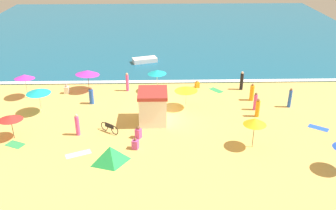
% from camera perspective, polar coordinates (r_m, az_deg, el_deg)
% --- Properties ---
extents(ground_plane, '(60.00, 60.00, 0.00)m').
position_cam_1_polar(ground_plane, '(32.34, -0.48, -0.66)').
color(ground_plane, '#EDBC60').
extents(ocean_water, '(60.00, 44.00, 0.10)m').
position_cam_1_polar(ocean_water, '(58.75, -0.96, 11.56)').
color(ocean_water, '#196084').
rests_on(ocean_water, ground_plane).
extents(wave_breaker_foam, '(57.00, 0.70, 0.01)m').
position_cam_1_polar(wave_breaker_foam, '(38.05, -0.64, 3.68)').
color(wave_breaker_foam, white).
rests_on(wave_breaker_foam, ocean_water).
extents(lifeguard_cabana, '(2.34, 2.69, 2.70)m').
position_cam_1_polar(lifeguard_cabana, '(29.73, -2.36, -0.22)').
color(lifeguard_cabana, white).
rests_on(lifeguard_cabana, ground_plane).
extents(beach_umbrella_0, '(2.30, 2.31, 1.98)m').
position_cam_1_polar(beach_umbrella_0, '(29.54, -23.23, -1.81)').
color(beach_umbrella_0, '#4C3823').
rests_on(beach_umbrella_0, ground_plane).
extents(beach_umbrella_1, '(2.21, 2.20, 2.22)m').
position_cam_1_polar(beach_umbrella_1, '(35.21, -1.73, 5.13)').
color(beach_umbrella_1, silver).
rests_on(beach_umbrella_1, ground_plane).
extents(beach_umbrella_2, '(3.25, 3.25, 2.22)m').
position_cam_1_polar(beach_umbrella_2, '(36.22, -12.35, 4.95)').
color(beach_umbrella_2, '#4C3823').
rests_on(beach_umbrella_2, ground_plane).
extents(beach_umbrella_3, '(2.31, 2.31, 2.35)m').
position_cam_1_polar(beach_umbrella_3, '(26.60, 13.31, -2.50)').
color(beach_umbrella_3, '#4C3823').
rests_on(beach_umbrella_3, ground_plane).
extents(beach_umbrella_4, '(2.32, 2.34, 2.38)m').
position_cam_1_polar(beach_umbrella_4, '(36.25, -21.34, 4.12)').
color(beach_umbrella_4, silver).
rests_on(beach_umbrella_4, ground_plane).
extents(beach_umbrella_5, '(2.72, 2.72, 2.05)m').
position_cam_1_polar(beach_umbrella_5, '(31.88, 2.80, 2.52)').
color(beach_umbrella_5, silver).
rests_on(beach_umbrella_5, ground_plane).
extents(beach_umbrella_7, '(2.81, 2.81, 2.25)m').
position_cam_1_polar(beach_umbrella_7, '(32.74, -19.44, 2.05)').
color(beach_umbrella_7, silver).
rests_on(beach_umbrella_7, ground_plane).
extents(beach_tent, '(2.40, 2.10, 1.29)m').
position_cam_1_polar(beach_tent, '(25.20, -8.91, -7.59)').
color(beach_tent, green).
rests_on(beach_tent, ground_plane).
extents(parked_bicycle, '(1.49, 1.15, 0.76)m').
position_cam_1_polar(parked_bicycle, '(28.97, -9.05, -3.49)').
color(parked_bicycle, black).
rests_on(parked_bicycle, ground_plane).
extents(beachgoer_0, '(0.53, 0.53, 0.87)m').
position_cam_1_polar(beachgoer_0, '(26.66, -5.08, -6.05)').
color(beachgoer_0, '#D84CA5').
rests_on(beachgoer_0, ground_plane).
extents(beachgoer_1, '(0.41, 0.41, 1.87)m').
position_cam_1_polar(beachgoer_1, '(36.74, 11.34, 3.67)').
color(beachgoer_1, black).
rests_on(beachgoer_1, ground_plane).
extents(beachgoer_2, '(0.50, 0.50, 1.66)m').
position_cam_1_polar(beachgoer_2, '(31.69, 13.71, -0.45)').
color(beachgoer_2, orange).
rests_on(beachgoer_2, ground_plane).
extents(beachgoer_3, '(0.46, 0.46, 0.93)m').
position_cam_1_polar(beachgoer_3, '(36.65, -15.41, 2.32)').
color(beachgoer_3, white).
rests_on(beachgoer_3, ground_plane).
extents(beachgoer_4, '(0.48, 0.48, 0.78)m').
position_cam_1_polar(beachgoer_4, '(36.80, 4.54, 3.19)').
color(beachgoer_4, orange).
rests_on(beachgoer_4, ground_plane).
extents(beachgoer_5, '(0.37, 0.37, 1.86)m').
position_cam_1_polar(beachgoer_5, '(35.94, -6.32, 3.54)').
color(beachgoer_5, '#D84CA5').
rests_on(beachgoer_5, ground_plane).
extents(beachgoer_6, '(0.44, 0.44, 1.62)m').
position_cam_1_polar(beachgoer_6, '(32.83, 13.37, 0.50)').
color(beachgoer_6, '#D84CA5').
rests_on(beachgoer_6, ground_plane).
extents(beachgoer_7, '(0.41, 0.41, 1.78)m').
position_cam_1_polar(beachgoer_7, '(28.85, -13.86, -3.03)').
color(beachgoer_7, '#D84CA5').
rests_on(beachgoer_7, ground_plane).
extents(beachgoer_8, '(0.55, 0.55, 1.66)m').
position_cam_1_polar(beachgoer_8, '(34.62, 12.86, 1.89)').
color(beachgoer_8, orange).
rests_on(beachgoer_8, ground_plane).
extents(beachgoer_9, '(0.55, 0.55, 1.00)m').
position_cam_1_polar(beachgoer_9, '(27.92, -4.61, -4.29)').
color(beachgoer_9, '#D84CA5').
rests_on(beachgoer_9, ground_plane).
extents(beachgoer_10, '(0.52, 0.52, 1.60)m').
position_cam_1_polar(beachgoer_10, '(33.80, -11.79, 1.35)').
color(beachgoer_10, blue).
rests_on(beachgoer_10, ground_plane).
extents(beachgoer_11, '(0.37, 0.37, 1.80)m').
position_cam_1_polar(beachgoer_11, '(34.13, 18.35, 1.01)').
color(beachgoer_11, blue).
rests_on(beachgoer_11, ground_plane).
extents(beach_towel_0, '(1.88, 1.29, 0.01)m').
position_cam_1_polar(beach_towel_0, '(26.89, -13.71, -7.37)').
color(beach_towel_0, white).
rests_on(beach_towel_0, ground_plane).
extents(beach_towel_1, '(1.45, 1.60, 0.01)m').
position_cam_1_polar(beach_towel_1, '(36.46, 7.47, 2.28)').
color(beach_towel_1, green).
rests_on(beach_towel_1, ground_plane).
extents(beach_towel_2, '(1.23, 1.03, 0.01)m').
position_cam_1_polar(beach_towel_2, '(30.35, -3.00, -2.56)').
color(beach_towel_2, '#D84CA5').
rests_on(beach_towel_2, ground_plane).
extents(beach_towel_3, '(1.58, 1.33, 0.01)m').
position_cam_1_polar(beach_towel_3, '(29.41, -22.57, -5.68)').
color(beach_towel_3, green).
rests_on(beach_towel_3, ground_plane).
extents(beach_towel_4, '(1.65, 1.46, 0.01)m').
position_cam_1_polar(beach_towel_4, '(31.71, 22.25, -3.30)').
color(beach_towel_4, blue).
rests_on(beach_towel_4, ground_plane).
extents(small_boat_0, '(3.06, 2.04, 0.52)m').
position_cam_1_polar(small_boat_0, '(43.78, -3.62, 6.97)').
color(small_boat_0, white).
rests_on(small_boat_0, ocean_water).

